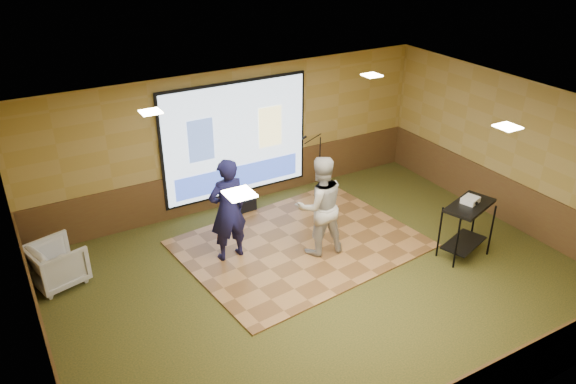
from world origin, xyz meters
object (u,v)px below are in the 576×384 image
player_right (320,206)px  duffel_bag (244,205)px  banquet_chair (57,264)px  projector (470,200)px  mic_stand (317,174)px  projector_screen (236,141)px  av_table (468,219)px  player_left (228,210)px  dance_floor (300,244)px

player_right → duffel_bag: (-0.52, 2.18, -0.85)m
banquet_chair → duffel_bag: (3.93, 0.75, -0.24)m
projector → mic_stand: mic_stand is taller
projector_screen → projector: projector_screen is taller
av_table → mic_stand: 3.69m
player_left → player_right: bearing=153.1°
player_left → av_table: (3.84, -2.10, -0.23)m
player_right → player_left: bearing=-13.7°
banquet_chair → duffel_bag: bearing=-94.7°
av_table → duffel_bag: bearing=127.9°
projector → player_left: bearing=134.8°
av_table → projector: (0.05, 0.05, 0.35)m
dance_floor → player_left: size_ratio=2.21×
dance_floor → av_table: 3.17m
av_table → projector: size_ratio=3.59×
player_right → duffel_bag: 2.40m
banquet_chair → dance_floor: bearing=-119.2°
dance_floor → projector: size_ratio=14.33×
player_right → projector: (2.35, -1.39, 0.14)m
projector → banquet_chair: bearing=140.1°
mic_stand → player_right: bearing=-98.0°
dance_floor → player_right: 1.07m
av_table → projector: projector is taller
duffel_bag → mic_stand: bearing=-2.6°
banquet_chair → duffel_bag: size_ratio=1.81×
dance_floor → player_right: (0.17, -0.39, 0.98)m
av_table → player_right: bearing=147.9°
dance_floor → projector: (2.51, -1.79, 1.13)m
projector → duffel_bag: projector is taller
av_table → banquet_chair: bearing=157.0°
av_table → banquet_chair: (-6.75, 2.87, -0.40)m
dance_floor → duffel_bag: size_ratio=9.29×
mic_stand → banquet_chair: 5.79m
player_left → duffel_bag: player_left is taller
player_left → banquet_chair: bearing=-18.4°
mic_stand → player_left: bearing=-129.5°
player_right → mic_stand: (1.30, 2.10, -0.51)m
player_left → player_right: size_ratio=1.02×
mic_stand → duffel_bag: 1.85m
player_left → player_right: (1.54, -0.66, -0.02)m
mic_stand → duffel_bag: (-1.82, 0.08, -0.35)m
av_table → banquet_chair: 7.35m
banquet_chair → projector: bearing=-128.1°
player_right → av_table: 2.72m
banquet_chair → duffel_bag: banquet_chair is taller
mic_stand → banquet_chair: size_ratio=1.74×
av_table → mic_stand: bearing=105.8°
dance_floor → duffel_bag: (-0.36, 1.79, 0.13)m
projector → banquet_chair: (-6.80, 2.82, -0.76)m
av_table → dance_floor: bearing=143.4°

